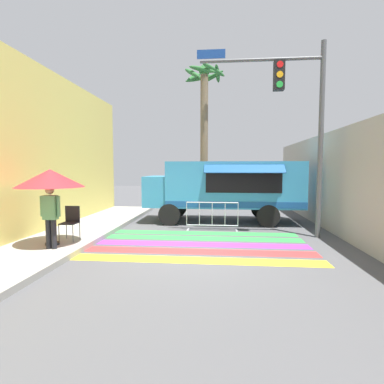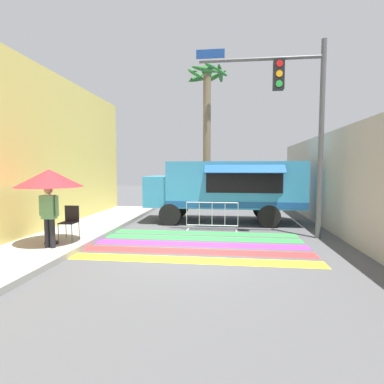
# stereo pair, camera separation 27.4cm
# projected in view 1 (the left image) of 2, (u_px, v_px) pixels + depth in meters

# --- Properties ---
(ground_plane) EXTENTS (60.00, 60.00, 0.00)m
(ground_plane) POSITION_uv_depth(u_px,v_px,m) (195.00, 252.00, 7.91)
(ground_plane) COLOR #4C4C4F
(sidewalk_left) EXTENTS (4.40, 16.00, 0.15)m
(sidewalk_left) POSITION_uv_depth(u_px,v_px,m) (13.00, 244.00, 8.39)
(sidewalk_left) COLOR #99968E
(sidewalk_left) RESTS_ON ground_plane
(building_left_facade) EXTENTS (0.25, 16.00, 5.54)m
(building_left_facade) POSITION_uv_depth(u_px,v_px,m) (5.00, 148.00, 8.19)
(building_left_facade) COLOR #E5D166
(building_left_facade) RESTS_ON ground_plane
(concrete_wall_right) EXTENTS (0.20, 16.00, 3.49)m
(concrete_wall_right) POSITION_uv_depth(u_px,v_px,m) (334.00, 182.00, 10.33)
(concrete_wall_right) COLOR #A39E93
(concrete_wall_right) RESTS_ON ground_plane
(crosswalk_painted) EXTENTS (6.40, 3.60, 0.01)m
(crosswalk_painted) POSITION_uv_depth(u_px,v_px,m) (197.00, 244.00, 8.70)
(crosswalk_painted) COLOR yellow
(crosswalk_painted) RESTS_ON ground_plane
(food_truck) EXTENTS (6.26, 2.66, 2.48)m
(food_truck) POSITION_uv_depth(u_px,v_px,m) (222.00, 186.00, 12.31)
(food_truck) COLOR #338CBF
(food_truck) RESTS_ON ground_plane
(traffic_signal_pole) EXTENTS (3.98, 0.29, 6.11)m
(traffic_signal_pole) POSITION_uv_depth(u_px,v_px,m) (297.00, 108.00, 9.35)
(traffic_signal_pole) COLOR #515456
(traffic_signal_pole) RESTS_ON ground_plane
(patio_umbrella) EXTENTS (1.76, 1.76, 2.03)m
(patio_umbrella) POSITION_uv_depth(u_px,v_px,m) (50.00, 179.00, 7.94)
(patio_umbrella) COLOR black
(patio_umbrella) RESTS_ON sidewalk_left
(folding_chair) EXTENTS (0.43, 0.43, 0.97)m
(folding_chair) POSITION_uv_depth(u_px,v_px,m) (71.00, 219.00, 8.62)
(folding_chair) COLOR #4C4C51
(folding_chair) RESTS_ON sidewalk_left
(vendor_person) EXTENTS (0.53, 0.21, 1.62)m
(vendor_person) POSITION_uv_depth(u_px,v_px,m) (50.00, 213.00, 7.60)
(vendor_person) COLOR black
(vendor_person) RESTS_ON sidewalk_left
(barricade_front) EXTENTS (1.85, 0.44, 1.02)m
(barricade_front) POSITION_uv_depth(u_px,v_px,m) (212.00, 217.00, 10.63)
(barricade_front) COLOR #B7BABF
(barricade_front) RESTS_ON ground_plane
(palm_tree) EXTENTS (2.35, 2.43, 7.78)m
(palm_tree) POSITION_uv_depth(u_px,v_px,m) (204.00, 115.00, 16.29)
(palm_tree) COLOR #7A664C
(palm_tree) RESTS_ON ground_plane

